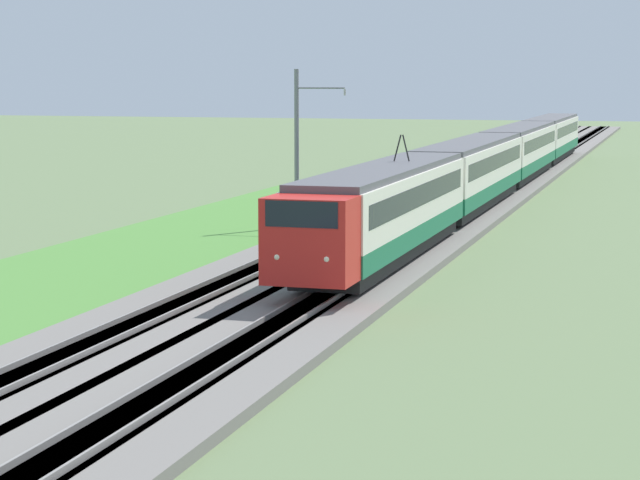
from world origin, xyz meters
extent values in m
cube|color=slate|center=(50.00, 0.00, 0.15)|extent=(240.00, 4.40, 0.30)
cube|color=slate|center=(50.00, -3.98, 0.15)|extent=(240.00, 4.40, 0.30)
cube|color=#4C4238|center=(50.00, 0.00, 0.15)|extent=(240.00, 1.57, 0.30)
cube|color=gray|center=(50.00, 0.53, 0.38)|extent=(240.00, 0.07, 0.15)
cube|color=gray|center=(50.00, -0.53, 0.38)|extent=(240.00, 0.07, 0.15)
cube|color=#4C4238|center=(50.00, -3.98, 0.15)|extent=(240.00, 1.57, 0.30)
cube|color=gray|center=(50.00, -3.44, 0.38)|extent=(240.00, 0.07, 0.15)
cube|color=gray|center=(50.00, -4.51, 0.38)|extent=(240.00, 0.07, 0.15)
cube|color=#4C8438|center=(50.00, 6.42, 0.06)|extent=(240.00, 9.27, 0.12)
cube|color=red|center=(24.98, -3.98, 2.34)|extent=(1.90, 2.75, 2.68)
cube|color=black|center=(24.70, -3.98, 3.24)|extent=(1.37, 2.29, 0.80)
sphere|color=#F2EAC6|center=(24.08, -3.19, 1.90)|extent=(0.20, 0.20, 0.20)
sphere|color=#F2EAC6|center=(24.08, -4.77, 1.90)|extent=(0.20, 0.20, 0.20)
cube|color=#196B47|center=(35.09, -3.98, 1.38)|extent=(18.31, 2.87, 0.75)
cube|color=silver|center=(35.09, -3.98, 2.72)|extent=(18.31, 2.87, 1.93)
cube|color=black|center=(35.09, -3.98, 2.87)|extent=(16.85, 2.89, 0.81)
cube|color=#515156|center=(35.09, -3.98, 3.81)|extent=(18.31, 2.64, 0.25)
cube|color=black|center=(35.09, -3.98, 0.72)|extent=(17.39, 2.44, 0.55)
cylinder|color=black|center=(27.74, -3.44, 0.88)|extent=(0.86, 0.12, 0.86)
cylinder|color=black|center=(27.74, -4.51, 0.88)|extent=(0.86, 0.12, 0.86)
cube|color=#196B47|center=(54.95, -3.98, 1.38)|extent=(20.21, 2.87, 0.75)
cube|color=silver|center=(54.95, -3.98, 2.72)|extent=(20.21, 2.87, 1.93)
cube|color=black|center=(54.95, -3.98, 2.87)|extent=(18.60, 2.89, 0.81)
cube|color=#515156|center=(54.95, -3.98, 3.81)|extent=(20.21, 2.64, 0.25)
cube|color=black|center=(54.95, -3.98, 0.72)|extent=(19.20, 2.44, 0.55)
cube|color=#196B47|center=(75.77, -3.98, 1.38)|extent=(20.21, 2.87, 0.75)
cube|color=silver|center=(75.77, -3.98, 2.72)|extent=(20.21, 2.87, 1.93)
cube|color=black|center=(75.77, -3.98, 2.87)|extent=(18.60, 2.89, 0.81)
cube|color=#515156|center=(75.77, -3.98, 3.81)|extent=(20.21, 2.64, 0.25)
cube|color=black|center=(75.77, -3.98, 0.72)|extent=(19.20, 2.44, 0.55)
cube|color=#196B47|center=(96.58, -3.98, 1.38)|extent=(20.21, 2.87, 0.75)
cube|color=silver|center=(96.58, -3.98, 2.72)|extent=(20.21, 2.87, 1.93)
cube|color=black|center=(96.58, -3.98, 2.87)|extent=(18.60, 2.89, 0.81)
cube|color=#515156|center=(96.58, -3.98, 3.81)|extent=(20.21, 2.64, 0.25)
cube|color=black|center=(96.58, -3.98, 0.72)|extent=(19.20, 2.44, 0.55)
cylinder|color=black|center=(37.84, -3.80, 4.48)|extent=(0.06, 0.33, 1.08)
cylinder|color=black|center=(37.84, -4.15, 4.48)|extent=(0.06, 0.33, 1.08)
cube|color=black|center=(27.74, -3.98, 0.00)|extent=(0.10, 0.10, 0.00)
cylinder|color=slate|center=(45.73, 2.96, 3.86)|extent=(0.22, 0.22, 7.72)
cylinder|color=slate|center=(45.73, 1.76, 6.82)|extent=(0.08, 2.40, 0.08)
cylinder|color=#B2ADA8|center=(45.73, 0.56, 6.62)|extent=(0.10, 0.10, 0.30)
camera|label=1|loc=(-11.61, -14.99, 7.37)|focal=70.00mm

